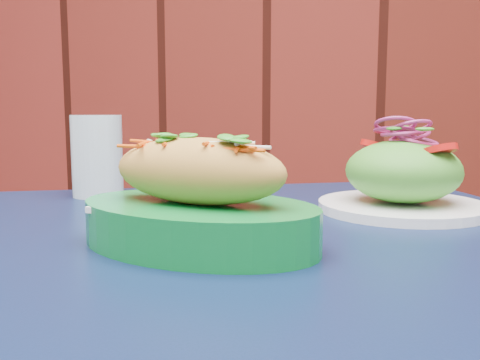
# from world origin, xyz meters

# --- Properties ---
(cafe_table) EXTENTS (1.06, 1.06, 0.75)m
(cafe_table) POSITION_xyz_m (-0.15, 1.59, 0.66)
(cafe_table) COLOR black
(cafe_table) RESTS_ON ground
(banh_mi_basket) EXTENTS (0.28, 0.22, 0.11)m
(banh_mi_basket) POSITION_xyz_m (-0.20, 1.56, 0.79)
(banh_mi_basket) COLOR #0B742C
(banh_mi_basket) RESTS_ON cafe_table
(salad_plate) EXTENTS (0.22, 0.22, 0.12)m
(salad_plate) POSITION_xyz_m (0.01, 1.80, 0.79)
(salad_plate) COLOR white
(salad_plate) RESTS_ON cafe_table
(water_glass) EXTENTS (0.08, 0.08, 0.12)m
(water_glass) POSITION_xyz_m (-0.44, 1.81, 0.81)
(water_glass) COLOR silver
(water_glass) RESTS_ON cafe_table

